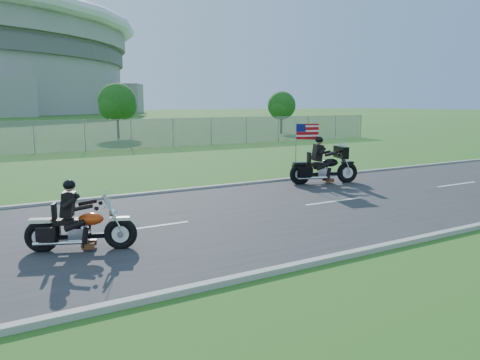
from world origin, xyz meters
TOP-DOWN VIEW (x-y plane):
  - ground at (0.00, 0.00)m, footprint 420.00×420.00m
  - road at (0.00, 0.00)m, footprint 120.00×8.00m
  - curb_north at (0.00, 4.05)m, footprint 120.00×0.18m
  - curb_south at (0.00, -4.05)m, footprint 120.00×0.18m
  - tree_fence_near at (6.04, 30.04)m, footprint 3.52×3.28m
  - tree_fence_far at (22.04, 28.03)m, footprint 3.08×2.87m
  - motorcycle_lead at (-3.76, -0.99)m, footprint 2.13×1.12m
  - motorcycle_follow at (5.91, 2.74)m, footprint 2.62×1.29m

SIDE VIEW (x-z plane):
  - ground at x=0.00m, z-range 0.00..0.00m
  - road at x=0.00m, z-range 0.00..0.04m
  - curb_north at x=0.00m, z-range -0.01..0.11m
  - curb_south at x=0.00m, z-range -0.01..0.11m
  - motorcycle_lead at x=-3.76m, z-range -0.27..1.24m
  - motorcycle_follow at x=5.91m, z-range -0.51..1.74m
  - tree_fence_far at x=22.04m, z-range 0.54..4.74m
  - tree_fence_near at x=6.04m, z-range 0.60..5.35m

